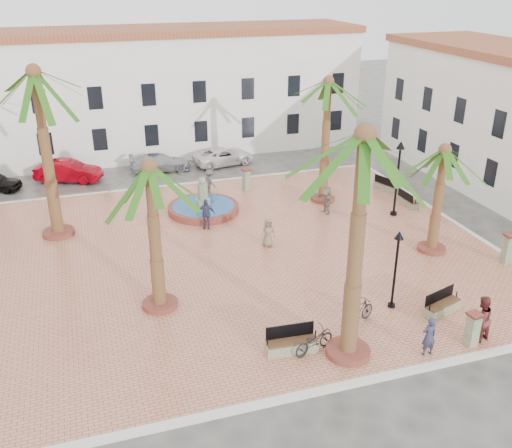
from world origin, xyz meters
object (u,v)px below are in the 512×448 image
Objects in this scene: bollard_se at (473,329)px; pedestrian_east at (326,200)px; palm_s at (363,162)px; pedestrian_fountain_b at (206,214)px; palm_nw at (36,91)px; palm_ne at (328,96)px; bollard_e at (508,248)px; fountain at (203,207)px; car_white at (224,156)px; lamppost_s at (397,256)px; cyclist_b at (481,319)px; pedestrian_fountain_a at (268,233)px; bench_s at (291,345)px; pedestrian_north at (210,182)px; cyclist_a at (429,336)px; bench_ne at (386,186)px; lamppost_e at (399,166)px; bicycle_b at (359,312)px; palm_sw at (151,186)px; bicycle_a at (314,341)px; car_silver at (160,162)px; bench_e at (408,201)px; palm_e at (443,164)px; bench_se at (442,307)px; litter_bin at (478,329)px; car_red at (68,171)px.

pedestrian_east is (0.06, 13.76, 0.10)m from bollard_se.
bollard_se is 0.85× the size of pedestrian_east.
pedestrian_fountain_b is at bearing 100.89° from palm_s.
palm_nw is 5.45× the size of pedestrian_east.
palm_ne is 13.10m from bollard_e.
bollard_se is at bearing -67.02° from fountain.
pedestrian_east is at bearing -174.20° from car_white.
palm_ne reaches higher than pedestrian_fountain_b.
fountain is at bearing 112.70° from lamppost_s.
palm_nw is 22.91m from cyclist_b.
pedestrian_fountain_a reaches higher than bollard_se.
pedestrian_north is (0.99, 17.37, 0.50)m from bench_s.
cyclist_a is at bearing -146.61° from bollard_e.
bench_ne is at bearing -114.72° from cyclist_a.
fountain is at bearing 159.89° from lamppost_e.
cyclist_a is 13.90m from pedestrian_east.
palm_nw is at bearing 19.32° from bicycle_b.
palm_sw is 16.12m from lamppost_e.
bollard_e is (12.86, -10.95, 0.50)m from fountain.
pedestrian_fountain_a reaches higher than bicycle_a.
palm_s is 2.03× the size of car_silver.
bench_e is (10.15, 12.42, -7.34)m from palm_s.
palm_ne is 4.32× the size of bicycle_b.
bicycle_b is at bearing -160.13° from lamppost_s.
palm_ne is (-2.51, 8.20, 1.90)m from palm_e.
bicycle_b is (-3.77, 0.34, 0.26)m from bench_se.
car_silver is at bearing -11.66° from bicycle_b.
bollard_se is 2.16× the size of litter_bin.
lamppost_e is 1.03× the size of car_silver.
palm_ne is 16.90m from bicycle_a.
lamppost_s is (-4.74, -4.17, -2.24)m from palm_e.
palm_e reaches higher than pedestrian_fountain_b.
bollard_se is at bearing -158.49° from car_silver.
lamppost_s reaches higher than bench_e.
car_silver is at bearing 48.47° from bench_e.
bicycle_a is at bearing -131.99° from lamppost_e.
bench_s is at bearing -47.84° from palm_sw.
lamppost_e is (0.55, 4.74, -1.63)m from palm_e.
palm_s is 13.47× the size of litter_bin.
car_red is at bearing -136.34° from pedestrian_east.
bicycle_a is at bearing 156.32° from pedestrian_north.
bicycle_a is 13.69m from pedestrian_east.
palm_e is 3.04× the size of bench_ne.
bench_s is at bearing -73.40° from pedestrian_fountain_b.
bollard_e is 0.88× the size of pedestrian_fountain_b.
bench_e is 0.39× the size of car_silver.
bench_se is 1.16× the size of pedestrian_east.
pedestrian_east is (15.25, -1.67, -7.00)m from palm_nw.
palm_sw reaches higher than cyclist_a.
fountain is at bearing 139.60° from bollard_e.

